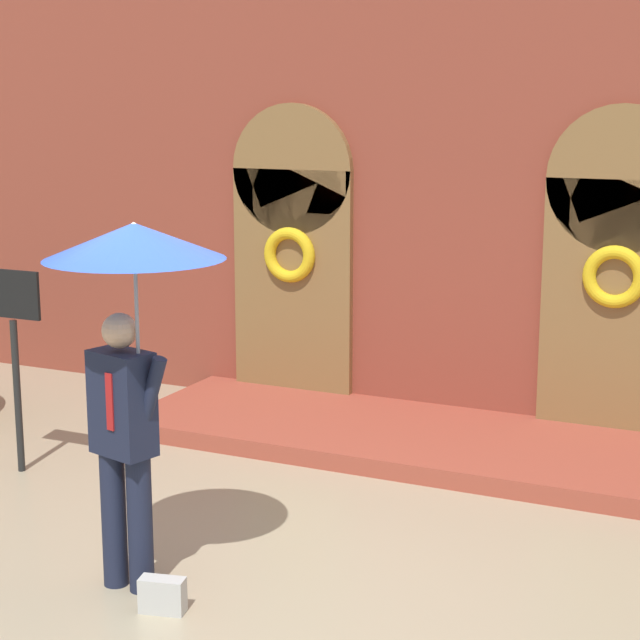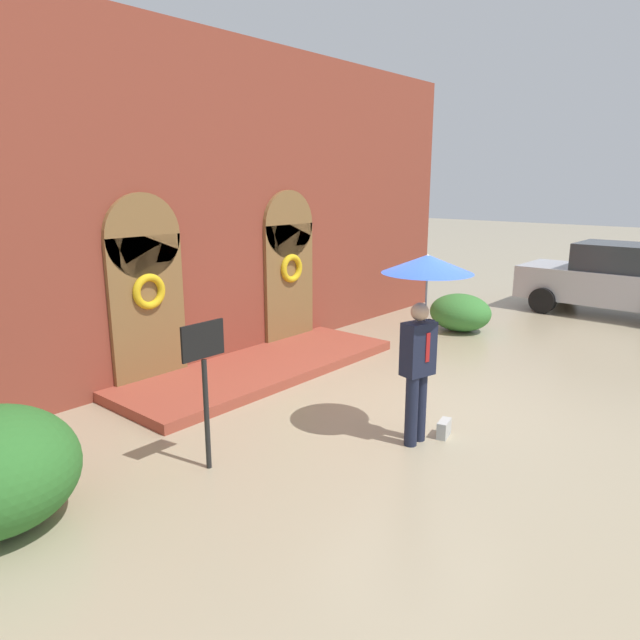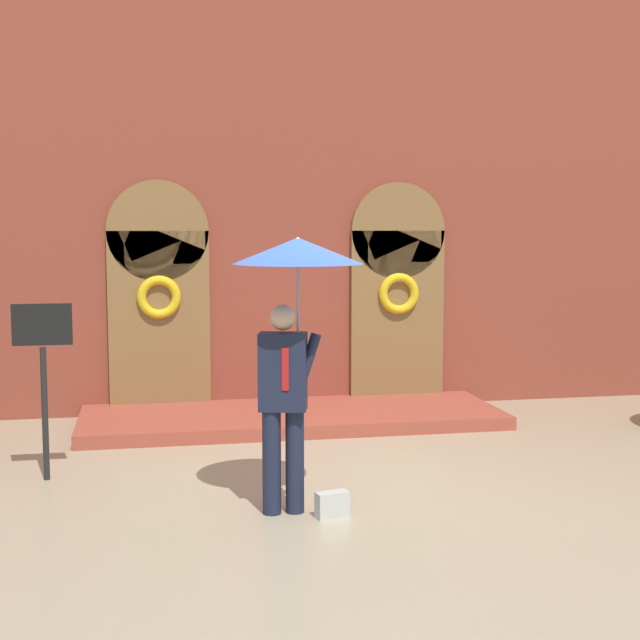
% 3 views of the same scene
% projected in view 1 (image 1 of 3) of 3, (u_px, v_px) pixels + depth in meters
% --- Properties ---
extents(ground_plane, '(80.00, 80.00, 0.00)m').
position_uv_depth(ground_plane, '(246.00, 581.00, 6.96)').
color(ground_plane, tan).
extents(building_facade, '(14.00, 2.30, 5.60)m').
position_uv_depth(building_facade, '(455.00, 143.00, 10.10)').
color(building_facade, brown).
rests_on(building_facade, ground).
extents(person_with_umbrella, '(1.10, 1.10, 2.36)m').
position_uv_depth(person_with_umbrella, '(132.00, 296.00, 6.45)').
color(person_with_umbrella, '#191E33').
rests_on(person_with_umbrella, ground).
extents(handbag, '(0.30, 0.18, 0.22)m').
position_uv_depth(handbag, '(162.00, 595.00, 6.52)').
color(handbag, '#B7B7B2').
rests_on(handbag, ground).
extents(sign_post, '(0.56, 0.06, 1.72)m').
position_uv_depth(sign_post, '(14.00, 337.00, 8.80)').
color(sign_post, black).
rests_on(sign_post, ground).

